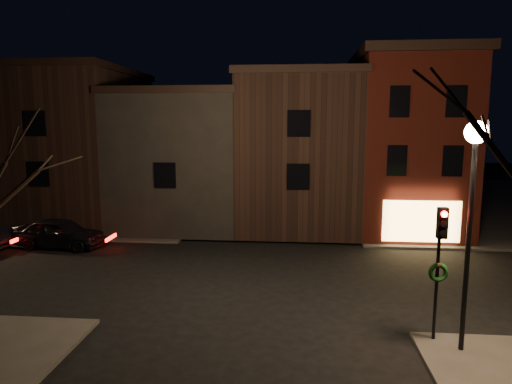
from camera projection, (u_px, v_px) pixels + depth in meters
ground at (262, 277)px, 19.56m from camera, size 120.00×120.00×0.00m
sidewalk_far_left at (58, 196)px, 41.03m from camera, size 30.00×30.00×0.12m
corner_building at (407, 142)px, 27.36m from camera, size 6.50×8.50×10.50m
row_building_a at (298, 150)px, 29.04m from camera, size 7.30×10.30×9.40m
row_building_b at (187, 157)px, 29.76m from camera, size 7.80×10.30×8.40m
row_building_c at (80, 145)px, 30.30m from camera, size 7.30×10.30×9.90m
street_lamp_near at (473, 174)px, 12.32m from camera, size 0.60×0.60×6.48m
traffic_signal at (440, 253)px, 13.21m from camera, size 0.58×0.38×4.05m
parked_car_a at (60, 233)px, 24.08m from camera, size 4.79×2.20×1.59m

